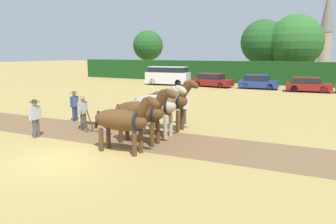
{
  "coord_description": "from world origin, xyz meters",
  "views": [
    {
      "loc": [
        8.55,
        -7.85,
        3.73
      ],
      "look_at": [
        1.58,
        4.91,
        1.1
      ],
      "focal_mm": 35.0,
      "sensor_mm": 36.0,
      "label": 1
    }
  ],
  "objects_px": {
    "tree_left": "(263,42)",
    "draft_horse_trail_right": "(169,100)",
    "tree_far_left": "(148,46)",
    "draft_horse_lead_right": "(141,112)",
    "parked_van": "(168,76)",
    "farmer_beside_team": "(183,107)",
    "parked_car_center": "(308,85)",
    "church_spire": "(327,26)",
    "draft_horse_lead_left": "(123,120)",
    "farmer_at_plow": "(83,110)",
    "tree_center_left": "(295,42)",
    "draft_horse_trail_left": "(156,105)",
    "farmer_onlooker_left": "(35,116)",
    "plow": "(99,127)",
    "parked_car_center_left": "(258,82)",
    "parked_car_left": "(212,80)",
    "farmer_onlooker_right": "(75,104)"
  },
  "relations": [
    {
      "from": "church_spire",
      "to": "draft_horse_lead_right",
      "type": "bearing_deg",
      "value": -92.16
    },
    {
      "from": "tree_far_left",
      "to": "draft_horse_trail_right",
      "type": "relative_size",
      "value": 2.63
    },
    {
      "from": "draft_horse_trail_right",
      "to": "farmer_onlooker_left",
      "type": "bearing_deg",
      "value": -140.41
    },
    {
      "from": "draft_horse_trail_left",
      "to": "parked_car_center",
      "type": "relative_size",
      "value": 0.64
    },
    {
      "from": "draft_horse_trail_right",
      "to": "farmer_beside_team",
      "type": "distance_m",
      "value": 1.56
    },
    {
      "from": "farmer_onlooker_right",
      "to": "farmer_beside_team",
      "type": "bearing_deg",
      "value": 18.46
    },
    {
      "from": "draft_horse_lead_right",
      "to": "parked_van",
      "type": "height_order",
      "value": "draft_horse_lead_right"
    },
    {
      "from": "tree_far_left",
      "to": "farmer_onlooker_left",
      "type": "distance_m",
      "value": 41.0
    },
    {
      "from": "draft_horse_lead_left",
      "to": "farmer_at_plow",
      "type": "relative_size",
      "value": 1.76
    },
    {
      "from": "church_spire",
      "to": "farmer_onlooker_left",
      "type": "distance_m",
      "value": 70.51
    },
    {
      "from": "church_spire",
      "to": "parked_car_center_left",
      "type": "bearing_deg",
      "value": -94.42
    },
    {
      "from": "draft_horse_trail_right",
      "to": "farmer_at_plow",
      "type": "xyz_separation_m",
      "value": [
        -3.71,
        -2.01,
        -0.49
      ]
    },
    {
      "from": "draft_horse_trail_right",
      "to": "farmer_beside_team",
      "type": "height_order",
      "value": "draft_horse_trail_right"
    },
    {
      "from": "draft_horse_trail_right",
      "to": "parked_car_left",
      "type": "bearing_deg",
      "value": 102.3
    },
    {
      "from": "church_spire",
      "to": "parked_van",
      "type": "relative_size",
      "value": 3.43
    },
    {
      "from": "plow",
      "to": "parked_car_center",
      "type": "distance_m",
      "value": 23.67
    },
    {
      "from": "farmer_at_plow",
      "to": "parked_car_center",
      "type": "xyz_separation_m",
      "value": [
        7.9,
        22.51,
        -0.29
      ]
    },
    {
      "from": "tree_left",
      "to": "farmer_beside_team",
      "type": "bearing_deg",
      "value": -84.58
    },
    {
      "from": "tree_center_left",
      "to": "farmer_onlooker_right",
      "type": "distance_m",
      "value": 33.55
    },
    {
      "from": "tree_left",
      "to": "draft_horse_lead_right",
      "type": "height_order",
      "value": "tree_left"
    },
    {
      "from": "draft_horse_lead_left",
      "to": "farmer_beside_team",
      "type": "xyz_separation_m",
      "value": [
        -0.21,
        5.56,
        -0.31
      ]
    },
    {
      "from": "tree_left",
      "to": "draft_horse_trail_right",
      "type": "bearing_deg",
      "value": -84.88
    },
    {
      "from": "farmer_onlooker_right",
      "to": "parked_car_center",
      "type": "bearing_deg",
      "value": 63.16
    },
    {
      "from": "draft_horse_lead_right",
      "to": "parked_car_center_left",
      "type": "relative_size",
      "value": 0.73
    },
    {
      "from": "tree_left",
      "to": "draft_horse_trail_left",
      "type": "distance_m",
      "value": 33.67
    },
    {
      "from": "church_spire",
      "to": "draft_horse_lead_left",
      "type": "distance_m",
      "value": 70.07
    },
    {
      "from": "draft_horse_trail_right",
      "to": "parked_car_center",
      "type": "bearing_deg",
      "value": 75.24
    },
    {
      "from": "draft_horse_lead_right",
      "to": "parked_car_center",
      "type": "relative_size",
      "value": 0.69
    },
    {
      "from": "farmer_beside_team",
      "to": "parked_car_left",
      "type": "distance_m",
      "value": 19.95
    },
    {
      "from": "draft_horse_trail_left",
      "to": "farmer_onlooker_left",
      "type": "xyz_separation_m",
      "value": [
        -4.57,
        -2.8,
        -0.41
      ]
    },
    {
      "from": "draft_horse_lead_left",
      "to": "tree_center_left",
      "type": "bearing_deg",
      "value": 85.24
    },
    {
      "from": "draft_horse_lead_left",
      "to": "draft_horse_trail_left",
      "type": "bearing_deg",
      "value": 90.24
    },
    {
      "from": "draft_horse_trail_left",
      "to": "farmer_onlooker_left",
      "type": "bearing_deg",
      "value": -151.68
    },
    {
      "from": "plow",
      "to": "farmer_onlooker_left",
      "type": "distance_m",
      "value": 2.85
    },
    {
      "from": "draft_horse_trail_right",
      "to": "farmer_onlooker_left",
      "type": "distance_m",
      "value": 6.15
    },
    {
      "from": "draft_horse_trail_right",
      "to": "parked_car_center_left",
      "type": "bearing_deg",
      "value": 88.72
    },
    {
      "from": "tree_far_left",
      "to": "draft_horse_lead_right",
      "type": "height_order",
      "value": "tree_far_left"
    },
    {
      "from": "parked_car_center",
      "to": "draft_horse_lead_left",
      "type": "bearing_deg",
      "value": -107.5
    },
    {
      "from": "tree_left",
      "to": "draft_horse_trail_left",
      "type": "xyz_separation_m",
      "value": [
        2.93,
        -33.33,
        -3.76
      ]
    },
    {
      "from": "parked_car_center",
      "to": "parked_car_center_left",
      "type": "bearing_deg",
      "value": 166.31
    },
    {
      "from": "church_spire",
      "to": "farmer_onlooker_left",
      "type": "bearing_deg",
      "value": -95.93
    },
    {
      "from": "parked_car_center_left",
      "to": "draft_horse_trail_right",
      "type": "bearing_deg",
      "value": -91.57
    },
    {
      "from": "tree_far_left",
      "to": "parked_car_center",
      "type": "xyz_separation_m",
      "value": [
        25.95,
        -12.32,
        -4.24
      ]
    },
    {
      "from": "farmer_at_plow",
      "to": "farmer_beside_team",
      "type": "distance_m",
      "value": 5.11
    },
    {
      "from": "draft_horse_trail_left",
      "to": "parked_car_center",
      "type": "distance_m",
      "value": 22.25
    },
    {
      "from": "draft_horse_lead_left",
      "to": "parked_car_center_left",
      "type": "height_order",
      "value": "draft_horse_lead_left"
    },
    {
      "from": "tree_center_left",
      "to": "parked_car_center",
      "type": "distance_m",
      "value": 12.65
    },
    {
      "from": "church_spire",
      "to": "farmer_at_plow",
      "type": "bearing_deg",
      "value": -95.46
    },
    {
      "from": "farmer_at_plow",
      "to": "tree_far_left",
      "type": "bearing_deg",
      "value": 118.5
    },
    {
      "from": "farmer_at_plow",
      "to": "parked_car_center_left",
      "type": "bearing_deg",
      "value": 83.65
    }
  ]
}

